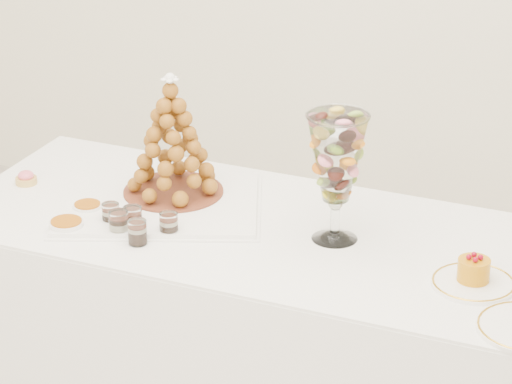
% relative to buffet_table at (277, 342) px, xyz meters
% --- Properties ---
extents(buffet_table, '(1.96, 0.86, 0.73)m').
position_rel_buffet_table_xyz_m(buffet_table, '(0.00, 0.00, 0.00)').
color(buffet_table, white).
rests_on(buffet_table, ground).
extents(lace_tray, '(0.69, 0.61, 0.02)m').
position_rel_buffet_table_xyz_m(lace_tray, '(-0.38, 0.02, 0.38)').
color(lace_tray, white).
rests_on(lace_tray, buffet_table).
extents(macaron_vase, '(0.17, 0.17, 0.37)m').
position_rel_buffet_table_xyz_m(macaron_vase, '(0.16, 0.01, 0.61)').
color(macaron_vase, white).
rests_on(macaron_vase, buffet_table).
extents(cake_plate, '(0.22, 0.22, 0.01)m').
position_rel_buffet_table_xyz_m(cake_plate, '(0.58, -0.12, 0.37)').
color(cake_plate, white).
rests_on(cake_plate, buffet_table).
extents(pink_tart, '(0.07, 0.07, 0.04)m').
position_rel_buffet_table_xyz_m(pink_tart, '(-0.84, 0.04, 0.38)').
color(pink_tart, tan).
rests_on(pink_tart, buffet_table).
extents(verrine_a, '(0.06, 0.06, 0.07)m').
position_rel_buffet_table_xyz_m(verrine_a, '(-0.46, -0.13, 0.40)').
color(verrine_a, white).
rests_on(verrine_a, buffet_table).
extents(verrine_b, '(0.05, 0.05, 0.07)m').
position_rel_buffet_table_xyz_m(verrine_b, '(-0.39, -0.14, 0.40)').
color(verrine_b, white).
rests_on(verrine_b, buffet_table).
extents(verrine_c, '(0.07, 0.07, 0.07)m').
position_rel_buffet_table_xyz_m(verrine_c, '(-0.28, -0.14, 0.40)').
color(verrine_c, white).
rests_on(verrine_c, buffet_table).
extents(verrine_d, '(0.06, 0.06, 0.07)m').
position_rel_buffet_table_xyz_m(verrine_d, '(-0.41, -0.19, 0.40)').
color(verrine_d, white).
rests_on(verrine_d, buffet_table).
extents(verrine_e, '(0.06, 0.06, 0.07)m').
position_rel_buffet_table_xyz_m(verrine_e, '(-0.34, -0.21, 0.40)').
color(verrine_e, white).
rests_on(verrine_e, buffet_table).
extents(ramekin_back, '(0.09, 0.09, 0.03)m').
position_rel_buffet_table_xyz_m(ramekin_back, '(-0.56, -0.08, 0.38)').
color(ramekin_back, white).
rests_on(ramekin_back, buffet_table).
extents(ramekin_front, '(0.10, 0.10, 0.03)m').
position_rel_buffet_table_xyz_m(ramekin_front, '(-0.56, -0.21, 0.38)').
color(ramekin_front, white).
rests_on(ramekin_front, buffet_table).
extents(croquembouche, '(0.32, 0.32, 0.37)m').
position_rel_buffet_table_xyz_m(croquembouche, '(-0.37, 0.10, 0.57)').
color(croquembouche, brown).
rests_on(croquembouche, lace_tray).
extents(mousse_cake, '(0.09, 0.09, 0.07)m').
position_rel_buffet_table_xyz_m(mousse_cake, '(0.58, -0.11, 0.41)').
color(mousse_cake, '#C57B09').
rests_on(mousse_cake, cake_plate).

